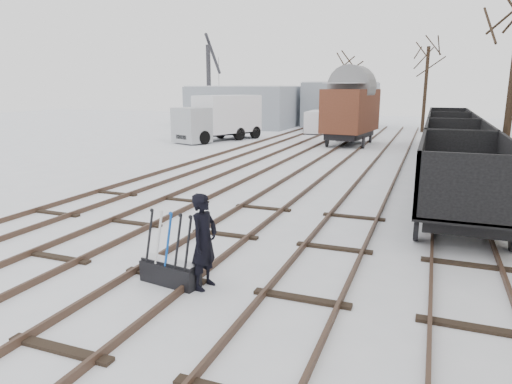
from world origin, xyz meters
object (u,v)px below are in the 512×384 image
at_px(panel_van, 319,121).
at_px(worker, 204,241).
at_px(lorry, 220,118).
at_px(ground_frame, 170,271).
at_px(box_van_wagon, 351,109).
at_px(crane, 210,104).
at_px(freight_wagon_a, 462,193).

bearing_deg(panel_van, worker, -83.55).
bearing_deg(worker, panel_van, 16.23).
bearing_deg(worker, lorry, 31.65).
height_order(ground_frame, box_van_wagon, box_van_wagon).
height_order(ground_frame, lorry, lorry).
bearing_deg(crane, lorry, -70.73).
height_order(worker, panel_van, worker).
bearing_deg(worker, ground_frame, 104.35).
bearing_deg(freight_wagon_a, box_van_wagon, 109.27).
bearing_deg(panel_van, box_van_wagon, -65.25).
xyz_separation_m(worker, lorry, (-11.02, 23.74, 0.76)).
bearing_deg(box_van_wagon, panel_van, 124.90).
bearing_deg(ground_frame, crane, 124.02).
relative_size(ground_frame, box_van_wagon, 0.25).
relative_size(ground_frame, lorry, 0.19).
xyz_separation_m(ground_frame, crane, (-16.12, 33.94, 2.08)).
bearing_deg(lorry, crane, 142.32).
bearing_deg(crane, box_van_wagon, -41.16).
xyz_separation_m(box_van_wagon, lorry, (-9.63, -1.04, -0.74)).
xyz_separation_m(freight_wagon_a, panel_van, (-10.39, 25.85, 0.04)).
bearing_deg(ground_frame, lorry, 121.91).
bearing_deg(lorry, panel_van, 79.38).
relative_size(freight_wagon_a, panel_van, 1.38).
bearing_deg(freight_wagon_a, ground_frame, -130.67).
relative_size(ground_frame, crane, 0.17).
relative_size(freight_wagon_a, box_van_wagon, 1.05).
bearing_deg(panel_van, lorry, -125.86).
xyz_separation_m(ground_frame, panel_van, (-4.66, 32.52, 0.72)).
height_order(freight_wagon_a, panel_van, freight_wagon_a).
xyz_separation_m(worker, freight_wagon_a, (4.98, 6.57, -0.01)).
distance_m(ground_frame, freight_wagon_a, 8.82).
bearing_deg(box_van_wagon, lorry, -166.72).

